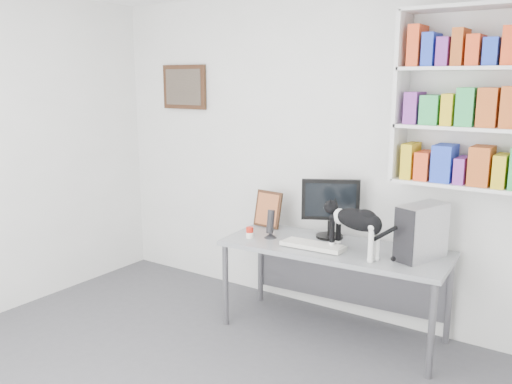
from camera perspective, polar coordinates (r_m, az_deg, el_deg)
room at (r=3.13m, az=-13.39°, el=-0.12°), size 4.01×4.01×2.70m
bookshelf at (r=4.01m, az=21.84°, el=9.14°), size 1.03×0.28×1.24m
wall_art at (r=5.38m, az=-7.56°, el=10.90°), size 0.52×0.04×0.42m
desk at (r=4.34m, az=8.12°, el=-10.21°), size 1.77×0.79×0.72m
monitor at (r=4.38m, az=7.82°, el=-1.68°), size 0.51×0.41×0.49m
keyboard at (r=4.16m, az=6.03°, el=-5.61°), size 0.49×0.21×0.04m
pc_tower at (r=4.01m, az=17.05°, el=-4.02°), size 0.30×0.43×0.40m
speaker at (r=4.36m, az=1.54°, el=-3.33°), size 0.11×0.11×0.24m
leaning_print at (r=4.68m, az=1.28°, el=-1.74°), size 0.27×0.13×0.32m
soup_can at (r=4.38m, az=-0.67°, el=-4.28°), size 0.08×0.08×0.09m
cat at (r=3.98m, az=10.46°, el=-4.07°), size 0.61×0.32×0.36m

